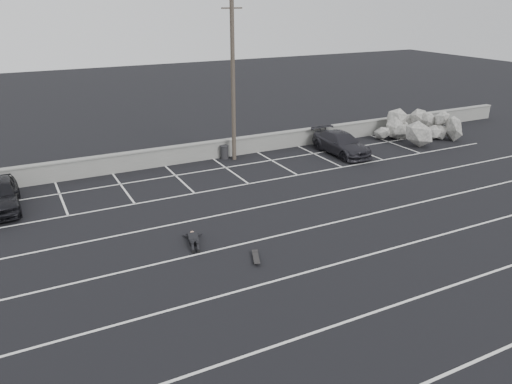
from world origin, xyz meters
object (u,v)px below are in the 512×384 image
trash_bin (224,152)px  skateboard (256,258)px  person (193,236)px  riprap_pile (416,131)px  utility_pole (233,81)px  car_right (341,143)px

trash_bin → skateboard: size_ratio=0.91×
person → skateboard: (1.52, -2.55, -0.13)m
riprap_pile → person: riprap_pile is taller
utility_pole → trash_bin: utility_pole is taller
trash_bin → skateboard: bearing=-108.4°
car_right → skateboard: 14.50m
car_right → skateboard: size_ratio=5.10×
person → skateboard: bearing=-44.3°
car_right → riprap_pile: 6.64m
car_right → riprap_pile: bearing=3.7°
trash_bin → riprap_pile: 13.62m
person → utility_pole: bearing=71.3°
riprap_pile → utility_pole: bearing=173.3°
riprap_pile → car_right: bearing=-176.1°
person → skateboard: 2.97m
riprap_pile → person: size_ratio=2.62×
utility_pole → person: utility_pole is taller
car_right → utility_pole: 7.79m
utility_pole → car_right: bearing=-17.2°
trash_bin → skateboard: 12.63m
car_right → utility_pole: bearing=162.6°
riprap_pile → trash_bin: bearing=171.9°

